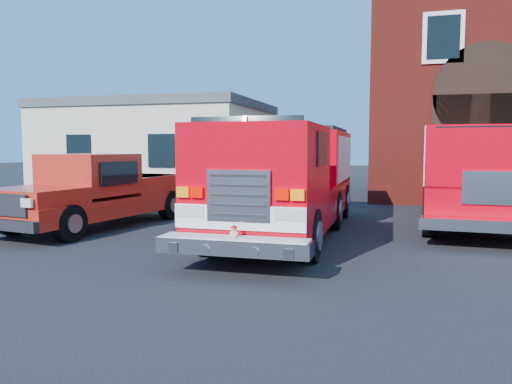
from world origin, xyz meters
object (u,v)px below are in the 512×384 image
(fire_engine, at_px, (289,177))
(pickup_truck, at_px, (98,192))
(side_building, at_px, (161,146))
(secondary_truck, at_px, (471,170))

(fire_engine, height_order, pickup_truck, fire_engine)
(side_building, xyz_separation_m, secondary_truck, (13.56, -7.86, -0.71))
(side_building, relative_size, secondary_truck, 1.19)
(fire_engine, relative_size, pickup_truck, 1.40)
(pickup_truck, bearing_deg, fire_engine, 3.72)
(fire_engine, distance_m, secondary_truck, 5.63)
(fire_engine, height_order, secondary_truck, secondary_truck)
(secondary_truck, bearing_deg, side_building, 149.90)
(side_building, distance_m, secondary_truck, 15.69)
(fire_engine, distance_m, pickup_truck, 5.20)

